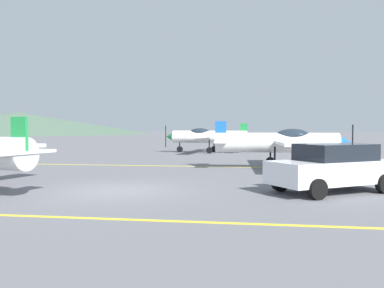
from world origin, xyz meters
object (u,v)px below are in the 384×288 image
at_px(airplane_mid, 282,142).
at_px(car_sedan, 333,167).
at_px(traffic_cone_front, 18,164).
at_px(airplane_far, 206,136).

bearing_deg(airplane_mid, car_sedan, -81.37).
relative_size(airplane_mid, traffic_cone_front, 14.13).
height_order(airplane_mid, traffic_cone_front, airplane_mid).
height_order(airplane_far, traffic_cone_front, airplane_far).
xyz_separation_m(airplane_mid, car_sedan, (1.18, -7.77, -0.56)).
bearing_deg(traffic_cone_front, airplane_far, 62.26).
height_order(airplane_mid, airplane_far, same).
distance_m(car_sedan, traffic_cone_front, 15.54).
bearing_deg(traffic_cone_front, airplane_mid, 10.79).
relative_size(airplane_far, car_sedan, 1.82).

